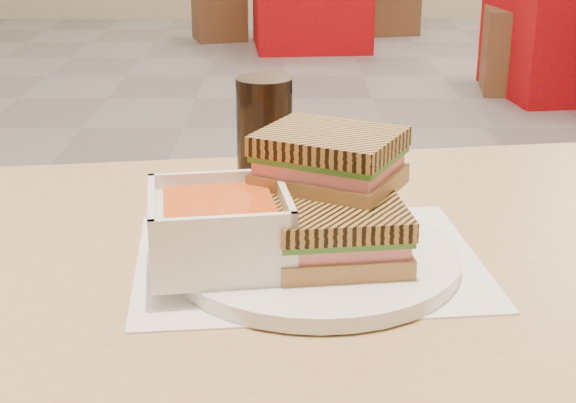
{
  "coord_description": "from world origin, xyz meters",
  "views": [
    {
      "loc": [
        0.01,
        -2.75,
        1.1
      ],
      "look_at": [
        0.01,
        -2.0,
        0.82
      ],
      "focal_mm": 52.24,
      "sensor_mm": 36.0,
      "label": 1
    }
  ],
  "objects_px": {
    "bg_chair_2r": "(389,5)",
    "bg_chair_1l": "(522,50)",
    "bg_table_1": "(572,32)",
    "bg_chair_2l": "(219,12)",
    "main_table": "(411,346)",
    "cola_glass": "(265,137)",
    "plate": "(316,258)",
    "soup_bowl": "(219,231)",
    "panini_lower": "(340,234)"
  },
  "relations": [
    {
      "from": "main_table",
      "to": "bg_table_1",
      "type": "height_order",
      "value": "main_table"
    },
    {
      "from": "panini_lower",
      "to": "bg_table_1",
      "type": "relative_size",
      "value": 0.15
    },
    {
      "from": "soup_bowl",
      "to": "bg_chair_1l",
      "type": "height_order",
      "value": "soup_bowl"
    },
    {
      "from": "bg_chair_2l",
      "to": "plate",
      "type": "bearing_deg",
      "value": -84.69
    },
    {
      "from": "panini_lower",
      "to": "bg_table_1",
      "type": "height_order",
      "value": "panini_lower"
    },
    {
      "from": "main_table",
      "to": "bg_chair_2r",
      "type": "height_order",
      "value": "main_table"
    },
    {
      "from": "main_table",
      "to": "cola_glass",
      "type": "height_order",
      "value": "cola_glass"
    },
    {
      "from": "main_table",
      "to": "soup_bowl",
      "type": "distance_m",
      "value": 0.26
    },
    {
      "from": "cola_glass",
      "to": "bg_chair_2r",
      "type": "distance_m",
      "value": 6.08
    },
    {
      "from": "plate",
      "to": "bg_chair_1l",
      "type": "xyz_separation_m",
      "value": [
        1.33,
        4.07,
        -0.52
      ]
    },
    {
      "from": "soup_bowl",
      "to": "bg_chair_2l",
      "type": "relative_size",
      "value": 0.32
    },
    {
      "from": "main_table",
      "to": "panini_lower",
      "type": "distance_m",
      "value": 0.19
    },
    {
      "from": "plate",
      "to": "cola_glass",
      "type": "bearing_deg",
      "value": 104.55
    },
    {
      "from": "bg_chair_1l",
      "to": "panini_lower",
      "type": "bearing_deg",
      "value": -107.79
    },
    {
      "from": "cola_glass",
      "to": "bg_chair_2r",
      "type": "relative_size",
      "value": 0.3
    },
    {
      "from": "bg_chair_1l",
      "to": "bg_chair_2l",
      "type": "xyz_separation_m",
      "value": [
        -1.88,
        1.82,
        -0.03
      ]
    },
    {
      "from": "soup_bowl",
      "to": "cola_glass",
      "type": "distance_m",
      "value": 0.24
    },
    {
      "from": "bg_chair_1l",
      "to": "bg_chair_2r",
      "type": "relative_size",
      "value": 1.0
    },
    {
      "from": "panini_lower",
      "to": "plate",
      "type": "bearing_deg",
      "value": 130.54
    },
    {
      "from": "plate",
      "to": "cola_glass",
      "type": "distance_m",
      "value": 0.23
    },
    {
      "from": "main_table",
      "to": "cola_glass",
      "type": "distance_m",
      "value": 0.3
    },
    {
      "from": "main_table",
      "to": "cola_glass",
      "type": "xyz_separation_m",
      "value": [
        -0.16,
        0.17,
        0.19
      ]
    },
    {
      "from": "plate",
      "to": "soup_bowl",
      "type": "distance_m",
      "value": 0.1
    },
    {
      "from": "bg_table_1",
      "to": "bg_chair_1l",
      "type": "distance_m",
      "value": 0.29
    },
    {
      "from": "plate",
      "to": "bg_chair_1l",
      "type": "height_order",
      "value": "plate"
    },
    {
      "from": "plate",
      "to": "bg_table_1",
      "type": "relative_size",
      "value": 0.32
    },
    {
      "from": "plate",
      "to": "cola_glass",
      "type": "xyz_separation_m",
      "value": [
        -0.06,
        0.21,
        0.06
      ]
    },
    {
      "from": "soup_bowl",
      "to": "cola_glass",
      "type": "bearing_deg",
      "value": 81.0
    },
    {
      "from": "plate",
      "to": "panini_lower",
      "type": "relative_size",
      "value": 2.09
    },
    {
      "from": "bg_table_1",
      "to": "bg_chair_2l",
      "type": "height_order",
      "value": "bg_table_1"
    },
    {
      "from": "cola_glass",
      "to": "bg_chair_2r",
      "type": "height_order",
      "value": "cola_glass"
    },
    {
      "from": "bg_table_1",
      "to": "bg_chair_2r",
      "type": "relative_size",
      "value": 1.87
    },
    {
      "from": "bg_table_1",
      "to": "cola_glass",
      "type": "bearing_deg",
      "value": -113.48
    },
    {
      "from": "panini_lower",
      "to": "bg_table_1",
      "type": "distance_m",
      "value": 4.36
    },
    {
      "from": "plate",
      "to": "panini_lower",
      "type": "xyz_separation_m",
      "value": [
        0.02,
        -0.02,
        0.04
      ]
    },
    {
      "from": "main_table",
      "to": "bg_table_1",
      "type": "relative_size",
      "value": 1.44
    },
    {
      "from": "main_table",
      "to": "bg_chair_2l",
      "type": "xyz_separation_m",
      "value": [
        -0.65,
        5.85,
        -0.42
      ]
    },
    {
      "from": "main_table",
      "to": "panini_lower",
      "type": "height_order",
      "value": "panini_lower"
    },
    {
      "from": "main_table",
      "to": "bg_chair_2r",
      "type": "bearing_deg",
      "value": 83.37
    },
    {
      "from": "cola_glass",
      "to": "bg_table_1",
      "type": "bearing_deg",
      "value": 66.52
    },
    {
      "from": "panini_lower",
      "to": "bg_chair_2r",
      "type": "bearing_deg",
      "value": 82.67
    },
    {
      "from": "plate",
      "to": "bg_table_1",
      "type": "xyz_separation_m",
      "value": [
        1.6,
        4.02,
        -0.41
      ]
    },
    {
      "from": "plate",
      "to": "bg_chair_2r",
      "type": "relative_size",
      "value": 0.59
    },
    {
      "from": "soup_bowl",
      "to": "panini_lower",
      "type": "relative_size",
      "value": 1.1
    },
    {
      "from": "bg_chair_1l",
      "to": "cola_glass",
      "type": "bearing_deg",
      "value": -109.83
    },
    {
      "from": "bg_chair_2r",
      "to": "bg_chair_1l",
      "type": "bearing_deg",
      "value": -76.49
    },
    {
      "from": "main_table",
      "to": "bg_table_1",
      "type": "distance_m",
      "value": 4.26
    },
    {
      "from": "cola_glass",
      "to": "bg_table_1",
      "type": "height_order",
      "value": "cola_glass"
    },
    {
      "from": "plate",
      "to": "bg_table_1",
      "type": "distance_m",
      "value": 4.34
    },
    {
      "from": "cola_glass",
      "to": "soup_bowl",
      "type": "bearing_deg",
      "value": -99.0
    }
  ]
}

